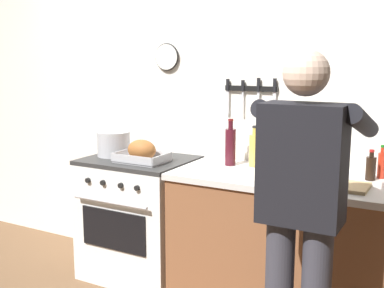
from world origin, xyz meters
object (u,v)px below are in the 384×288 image
bottle_vinegar (306,158)px  bottle_hot_sauce (381,165)px  stock_pot (114,144)px  bottle_cooking_oil (254,149)px  cutting_board (336,185)px  person_cook (302,202)px  bottle_wine_red (230,146)px  stove (140,217)px  roasting_pan (142,152)px  bottle_soy_sauce (371,168)px

bottle_vinegar → bottle_hot_sauce: 0.45m
stock_pot → bottle_hot_sauce: bottle_hot_sauce is taller
bottle_cooking_oil → stock_pot: bearing=-170.9°
stock_pot → cutting_board: bearing=-3.3°
person_cook → bottle_wine_red: (-0.72, 0.78, 0.08)m
person_cook → stock_pot: (-1.62, 0.65, 0.04)m
stove → bottle_hot_sauce: (1.63, 0.23, 0.53)m
person_cook → cutting_board: bearing=-1.1°
bottle_hot_sauce → bottle_cooking_oil: bottle_cooking_oil is taller
stock_pot → cutting_board: size_ratio=0.68×
roasting_pan → bottle_cooking_oil: (0.75, 0.25, 0.05)m
roasting_pan → bottle_soy_sauce: bottle_soy_sauce is taller
person_cook → bottle_soy_sauce: size_ratio=8.94×
bottle_hot_sauce → person_cook: bearing=-104.6°
bottle_vinegar → bottle_hot_sauce: size_ratio=1.13×
bottle_cooking_oil → bottle_wine_red: bearing=-164.3°
person_cook → bottle_vinegar: person_cook is taller
roasting_pan → bottle_wine_red: bottle_wine_red is taller
roasting_pan → bottle_hot_sauce: (1.54, 0.31, 0.02)m
bottle_vinegar → bottle_hot_sauce: (0.44, 0.10, -0.01)m
person_cook → bottle_hot_sauce: person_cook is taller
roasting_pan → cutting_board: roasting_pan is taller
bottle_vinegar → bottle_cooking_oil: 0.36m
bottle_soy_sauce → stock_pot: bearing=-175.0°
bottle_cooking_oil → person_cook: bearing=-55.5°
stove → roasting_pan: size_ratio=2.56×
stock_pot → bottle_hot_sauce: 1.87m
bottle_wine_red → bottle_soy_sauce: bottle_wine_red is taller
bottle_hot_sauce → bottle_soy_sauce: bearing=-122.0°
cutting_board → bottle_hot_sauce: 0.39m
cutting_board → bottle_vinegar: bottle_vinegar is taller
bottle_soy_sauce → bottle_hot_sauce: bearing=58.0°
stock_pot → bottle_vinegar: bottle_vinegar is taller
bottle_hot_sauce → bottle_cooking_oil: 0.80m
stove → bottle_wine_red: bearing=9.9°
bottle_wine_red → bottle_cooking_oil: (0.16, 0.04, -0.02)m
stove → bottle_cooking_oil: bottle_cooking_oil is taller
cutting_board → bottle_wine_red: bearing=163.8°
stock_pot → bottle_wine_red: size_ratio=0.77×
bottle_cooking_oil → stove: bearing=-169.0°
stove → bottle_wine_red: size_ratio=2.82×
stock_pot → bottle_wine_red: bottle_wine_red is taller
person_cook → roasting_pan: person_cook is taller
bottle_cooking_oil → cutting_board: bearing=-23.8°
stove → bottle_soy_sauce: 1.68m
stove → bottle_wine_red: 0.90m
bottle_soy_sauce → bottle_cooking_oil: 0.75m
person_cook → bottle_cooking_oil: bearing=37.1°
bottle_wine_red → bottle_vinegar: bearing=1.4°
stock_pot → cutting_board: 1.66m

